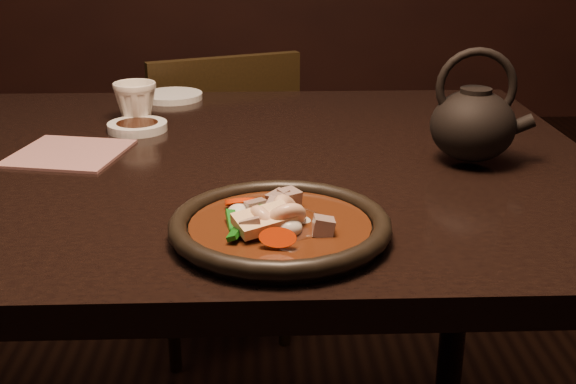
{
  "coord_description": "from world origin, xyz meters",
  "views": [
    {
      "loc": [
        0.28,
        -1.07,
        1.1
      ],
      "look_at": [
        0.31,
        -0.29,
        0.8
      ],
      "focal_mm": 45.0,
      "sensor_mm": 36.0,
      "label": 1
    }
  ],
  "objects_px": {
    "teapot": "(474,122)",
    "plate": "(280,227)",
    "tea_cup": "(135,101)",
    "chair": "(216,192)",
    "table": "(84,205)"
  },
  "relations": [
    {
      "from": "tea_cup",
      "to": "teapot",
      "type": "bearing_deg",
      "value": -25.25
    },
    {
      "from": "chair",
      "to": "teapot",
      "type": "height_order",
      "value": "teapot"
    },
    {
      "from": "table",
      "to": "plate",
      "type": "xyz_separation_m",
      "value": [
        0.3,
        -0.3,
        0.09
      ]
    },
    {
      "from": "table",
      "to": "plate",
      "type": "relative_size",
      "value": 6.18
    },
    {
      "from": "table",
      "to": "teapot",
      "type": "distance_m",
      "value": 0.61
    },
    {
      "from": "teapot",
      "to": "plate",
      "type": "bearing_deg",
      "value": -131.2
    },
    {
      "from": "plate",
      "to": "teapot",
      "type": "distance_m",
      "value": 0.4
    },
    {
      "from": "table",
      "to": "teapot",
      "type": "bearing_deg",
      "value": -3.72
    },
    {
      "from": "chair",
      "to": "teapot",
      "type": "xyz_separation_m",
      "value": [
        0.44,
        -0.71,
        0.38
      ]
    },
    {
      "from": "table",
      "to": "plate",
      "type": "bearing_deg",
      "value": -44.92
    },
    {
      "from": "plate",
      "to": "tea_cup",
      "type": "distance_m",
      "value": 0.58
    },
    {
      "from": "tea_cup",
      "to": "chair",
      "type": "bearing_deg",
      "value": 76.81
    },
    {
      "from": "chair",
      "to": "plate",
      "type": "distance_m",
      "value": 1.03
    },
    {
      "from": "chair",
      "to": "plate",
      "type": "relative_size",
      "value": 3.1
    },
    {
      "from": "chair",
      "to": "table",
      "type": "bearing_deg",
      "value": 55.31
    }
  ]
}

